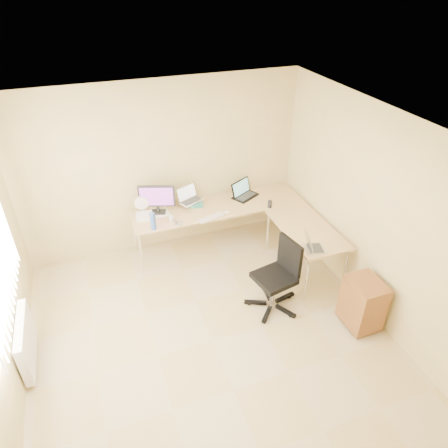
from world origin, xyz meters
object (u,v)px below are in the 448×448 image
object	(u,v)px
mug	(171,219)
desk_fan	(141,205)
office_chair	(274,277)
cabinet	(363,303)
laptop_return	(316,243)
laptop_center	(190,195)
keyboard	(211,218)
water_bottle	(153,221)
monitor	(157,199)
laptop_black	(245,189)
desk_return	(304,249)
desk_main	(218,226)

from	to	relation	value
mug	desk_fan	distance (m)	0.53
office_chair	cabinet	xyz separation A→B (m)	(0.89, -0.66, -0.14)
mug	laptop_return	world-z (taller)	laptop_return
laptop_center	keyboard	size ratio (longest dim) A/B	0.90
water_bottle	desk_fan	distance (m)	0.50
monitor	laptop_center	distance (m)	0.54
laptop_center	cabinet	world-z (taller)	laptop_center
laptop_center	water_bottle	distance (m)	0.84
laptop_center	laptop_black	world-z (taller)	laptop_center
office_chair	desk_return	bearing A→B (deg)	24.40
desk_main	laptop_center	bearing A→B (deg)	152.01
desk_main	keyboard	distance (m)	0.52
monitor	office_chair	size ratio (longest dim) A/B	0.53
desk_fan	desk_main	bearing A→B (deg)	-0.45
desk_return	mug	world-z (taller)	mug
keyboard	cabinet	xyz separation A→B (m)	(1.31, -1.92, -0.38)
water_bottle	desk_main	bearing A→B (deg)	15.75
desk_main	laptop_return	bearing A→B (deg)	-60.65
desk_main	water_bottle	xyz separation A→B (m)	(-1.06, -0.30, 0.49)
desk_return	laptop_center	distance (m)	1.88
monitor	keyboard	size ratio (longest dim) A/B	1.30
laptop_center	desk_return	bearing A→B (deg)	-66.49
desk_return	laptop_return	world-z (taller)	laptop_return
water_bottle	cabinet	xyz separation A→B (m)	(2.16, -1.92, -0.50)
monitor	desk_fan	xyz separation A→B (m)	(-0.22, 0.08, -0.10)
laptop_center	desk_fan	world-z (taller)	laptop_center
desk_main	desk_fan	size ratio (longest dim) A/B	10.10
mug	keyboard	bearing A→B (deg)	-11.22
mug	laptop_return	bearing A→B (deg)	-38.74
office_chair	cabinet	world-z (taller)	office_chair
laptop_return	desk_return	bearing A→B (deg)	-4.95
water_bottle	desk_fan	xyz separation A→B (m)	(-0.07, 0.50, 0.00)
desk_return	desk_fan	xyz separation A→B (m)	(-2.10, 1.20, 0.50)
desk_return	laptop_center	bearing A→B (deg)	138.40
laptop_black	water_bottle	bearing A→B (deg)	166.24
monitor	laptop_black	size ratio (longest dim) A/B	1.30
desk_main	laptop_black	size ratio (longest dim) A/B	6.54
laptop_black	office_chair	distance (m)	1.75
monitor	cabinet	world-z (taller)	monitor
desk_fan	laptop_return	size ratio (longest dim) A/B	0.84
desk_main	desk_fan	distance (m)	1.25
laptop_center	laptop_black	xyz separation A→B (m)	(0.88, -0.07, -0.04)
cabinet	laptop_return	bearing A→B (deg)	109.61
mug	laptop_return	size ratio (longest dim) A/B	0.28
laptop_black	monitor	bearing A→B (deg)	151.31
desk_main	laptop_black	bearing A→B (deg)	14.68
desk_main	laptop_return	distance (m)	1.75
mug	desk_fan	size ratio (longest dim) A/B	0.33
desk_return	desk_main	bearing A→B (deg)	134.27
desk_main	laptop_return	size ratio (longest dim) A/B	8.48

